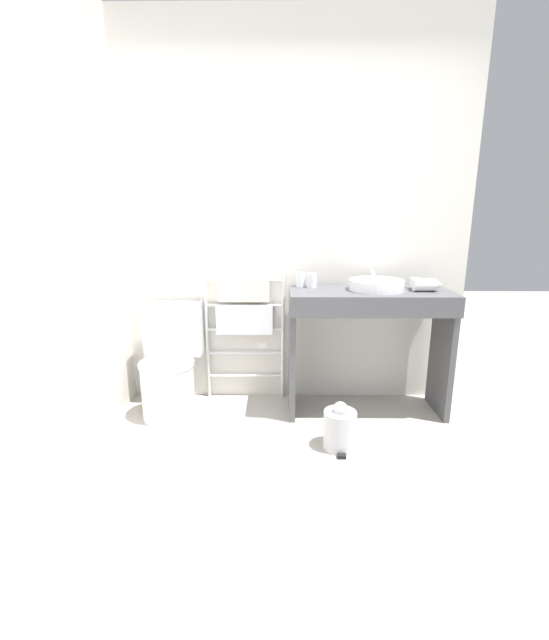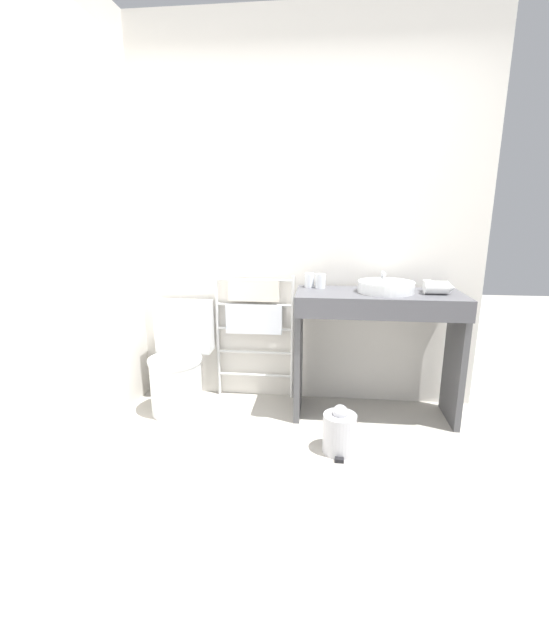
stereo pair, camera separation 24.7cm
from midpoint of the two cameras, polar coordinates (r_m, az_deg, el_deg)
The scene contains 12 objects.
ground_plane at distance 2.11m, azimuth 3.49°, elevation -27.68°, with size 12.00×12.00×0.00m, color #A8A399.
wall_back at distance 3.17m, azimuth 5.48°, elevation 13.23°, with size 2.61×0.12×2.70m, color silver.
wall_side at distance 2.68m, azimuth -23.33°, elevation 11.92°, with size 0.12×2.28×2.70m, color silver.
toilet at distance 3.15m, azimuth -10.43°, elevation -6.03°, with size 0.41×0.51×0.78m.
towel_radiator at distance 3.17m, azimuth -0.54°, elevation 0.62°, with size 0.60×0.06×0.95m.
vanity_counter at distance 2.99m, azimuth 15.84°, elevation -1.66°, with size 1.10×0.46×0.89m.
sink_basin at distance 2.96m, azimuth 16.98°, elevation 4.28°, with size 0.37×0.37×0.07m.
faucet at distance 3.11m, azimuth 16.50°, elevation 5.47°, with size 0.02×0.10×0.11m.
cup_near_wall at distance 3.03m, azimuth 7.02°, elevation 5.26°, with size 0.07×0.07×0.10m.
cup_near_edge at distance 3.01m, azimuth 8.49°, elevation 5.13°, with size 0.07×0.07×0.10m.
hair_dryer at distance 3.01m, azimuth 23.10°, elevation 4.01°, with size 0.19×0.17×0.09m.
trash_bin at distance 2.68m, azimuth 11.37°, elevation -14.47°, with size 0.20×0.23×0.30m.
Camera 2 is at (0.19, -1.56, 1.42)m, focal length 24.00 mm.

